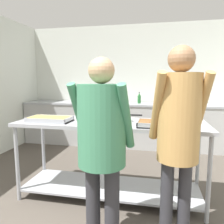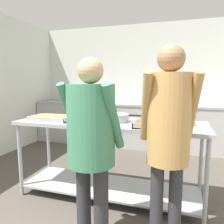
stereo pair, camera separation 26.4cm
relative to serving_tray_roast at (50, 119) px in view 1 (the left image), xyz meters
The scene contains 11 objects.
wall_rear 2.80m from the serving_tray_roast, 76.46° to the left, with size 4.86×0.06×2.65m.
back_counter 2.46m from the serving_tray_roast, 74.42° to the left, with size 4.70×0.65×0.94m.
serving_counter 0.79m from the serving_tray_roast, 10.73° to the left, with size 2.20×0.70×0.94m.
serving_tray_roast is the anchor object (origin of this frame).
plate_stack 0.52m from the serving_tray_roast, 36.41° to the left, with size 0.26×0.26×0.04m.
sauce_pan 0.81m from the serving_tray_roast, 10.82° to the left, with size 0.42×0.28×0.09m.
serving_tray_vegetables 1.23m from the serving_tray_roast, ahead, with size 0.38×0.30×0.05m.
broccoli_bowl 1.57m from the serving_tray_roast, ahead, with size 0.20×0.20×0.10m.
guest_serving_left 1.51m from the serving_tray_roast, 20.97° to the right, with size 0.48×0.41×1.68m.
guest_serving_right 1.03m from the serving_tray_roast, 38.96° to the right, with size 0.53×0.39×1.59m.
water_bottle 2.49m from the serving_tray_roast, 69.83° to the left, with size 0.07×0.07×0.24m.
Camera 1 is at (0.59, -0.79, 1.41)m, focal length 35.00 mm.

